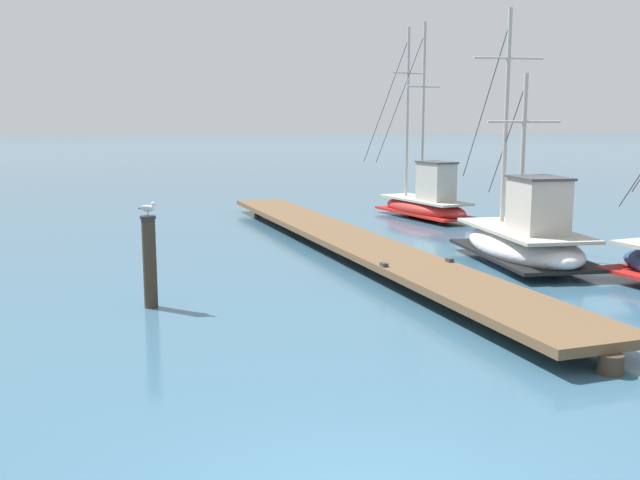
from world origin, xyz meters
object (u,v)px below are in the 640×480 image
at_px(fishing_boat_1, 426,201).
at_px(mooring_piling, 150,260).
at_px(perched_seagull, 147,208).
at_px(fishing_boat_0, 525,239).

xyz_separation_m(fishing_boat_1, mooring_piling, (-10.94, -9.85, 0.27)).
height_order(fishing_boat_1, perched_seagull, fishing_boat_1).
bearing_deg(perched_seagull, fishing_boat_1, 41.95).
distance_m(fishing_boat_1, perched_seagull, 14.78).
relative_size(mooring_piling, perched_seagull, 5.06).
xyz_separation_m(fishing_boat_0, mooring_piling, (-9.26, -1.23, 0.26)).
height_order(fishing_boat_0, mooring_piling, fishing_boat_0).
distance_m(fishing_boat_0, mooring_piling, 9.34).
bearing_deg(perched_seagull, mooring_piling, -29.32).
relative_size(fishing_boat_1, perched_seagull, 20.15).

